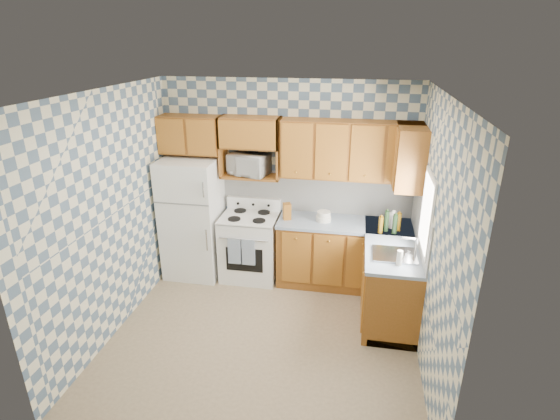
% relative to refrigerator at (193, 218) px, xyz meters
% --- Properties ---
extents(floor, '(3.40, 3.40, 0.00)m').
position_rel_refrigerator_xyz_m(floor, '(1.27, -1.25, -0.84)').
color(floor, '#7A654C').
rests_on(floor, ground).
extents(back_wall, '(3.40, 0.02, 2.70)m').
position_rel_refrigerator_xyz_m(back_wall, '(1.27, 0.35, 0.51)').
color(back_wall, slate).
rests_on(back_wall, ground).
extents(right_wall, '(0.02, 3.20, 2.70)m').
position_rel_refrigerator_xyz_m(right_wall, '(2.97, -1.25, 0.51)').
color(right_wall, slate).
rests_on(right_wall, ground).
extents(backsplash_back, '(2.60, 0.02, 0.56)m').
position_rel_refrigerator_xyz_m(backsplash_back, '(1.68, 0.34, 0.36)').
color(backsplash_back, white).
rests_on(backsplash_back, back_wall).
extents(backsplash_right, '(0.02, 1.60, 0.56)m').
position_rel_refrigerator_xyz_m(backsplash_right, '(2.96, -0.45, 0.36)').
color(backsplash_right, white).
rests_on(backsplash_right, right_wall).
extents(refrigerator, '(0.75, 0.70, 1.68)m').
position_rel_refrigerator_xyz_m(refrigerator, '(0.00, 0.00, 0.00)').
color(refrigerator, white).
rests_on(refrigerator, floor).
extents(stove_body, '(0.76, 0.65, 0.90)m').
position_rel_refrigerator_xyz_m(stove_body, '(0.80, 0.03, -0.39)').
color(stove_body, white).
rests_on(stove_body, floor).
extents(cooktop, '(0.76, 0.65, 0.02)m').
position_rel_refrigerator_xyz_m(cooktop, '(0.80, 0.03, 0.07)').
color(cooktop, silver).
rests_on(cooktop, stove_body).
extents(backguard, '(0.76, 0.08, 0.17)m').
position_rel_refrigerator_xyz_m(backguard, '(0.80, 0.30, 0.16)').
color(backguard, white).
rests_on(backguard, cooktop).
extents(dish_towel_left, '(0.17, 0.02, 0.37)m').
position_rel_refrigerator_xyz_m(dish_towel_left, '(0.68, -0.32, -0.29)').
color(dish_towel_left, navy).
rests_on(dish_towel_left, stove_body).
extents(dish_towel_right, '(0.17, 0.02, 0.37)m').
position_rel_refrigerator_xyz_m(dish_towel_right, '(0.87, -0.32, -0.29)').
color(dish_towel_right, navy).
rests_on(dish_towel_right, stove_body).
extents(base_cabinets_back, '(1.75, 0.60, 0.88)m').
position_rel_refrigerator_xyz_m(base_cabinets_back, '(2.10, 0.05, -0.40)').
color(base_cabinets_back, brown).
rests_on(base_cabinets_back, floor).
extents(base_cabinets_right, '(0.60, 1.60, 0.88)m').
position_rel_refrigerator_xyz_m(base_cabinets_right, '(2.67, -0.45, -0.40)').
color(base_cabinets_right, brown).
rests_on(base_cabinets_right, floor).
extents(countertop_back, '(1.77, 0.63, 0.04)m').
position_rel_refrigerator_xyz_m(countertop_back, '(2.10, 0.05, 0.06)').
color(countertop_back, gray).
rests_on(countertop_back, base_cabinets_back).
extents(countertop_right, '(0.63, 1.60, 0.04)m').
position_rel_refrigerator_xyz_m(countertop_right, '(2.67, -0.45, 0.06)').
color(countertop_right, gray).
rests_on(countertop_right, base_cabinets_right).
extents(upper_cabinets_back, '(1.75, 0.33, 0.74)m').
position_rel_refrigerator_xyz_m(upper_cabinets_back, '(2.10, 0.19, 1.01)').
color(upper_cabinets_back, brown).
rests_on(upper_cabinets_back, back_wall).
extents(upper_cabinets_fridge, '(0.82, 0.33, 0.50)m').
position_rel_refrigerator_xyz_m(upper_cabinets_fridge, '(-0.02, 0.19, 1.13)').
color(upper_cabinets_fridge, brown).
rests_on(upper_cabinets_fridge, back_wall).
extents(upper_cabinets_right, '(0.33, 0.70, 0.74)m').
position_rel_refrigerator_xyz_m(upper_cabinets_right, '(2.81, 0.00, 1.01)').
color(upper_cabinets_right, brown).
rests_on(upper_cabinets_right, right_wall).
extents(microwave_shelf, '(0.80, 0.33, 0.03)m').
position_rel_refrigerator_xyz_m(microwave_shelf, '(0.80, 0.19, 0.60)').
color(microwave_shelf, brown).
rests_on(microwave_shelf, back_wall).
extents(microwave, '(0.58, 0.46, 0.28)m').
position_rel_refrigerator_xyz_m(microwave, '(0.77, 0.21, 0.75)').
color(microwave, white).
rests_on(microwave, microwave_shelf).
extents(sink, '(0.48, 0.40, 0.03)m').
position_rel_refrigerator_xyz_m(sink, '(2.67, -0.80, 0.09)').
color(sink, '#B7B7BC').
rests_on(sink, countertop_right).
extents(window, '(0.02, 0.66, 0.86)m').
position_rel_refrigerator_xyz_m(window, '(2.96, -0.80, 0.61)').
color(window, silver).
rests_on(window, right_wall).
extents(bottle_0, '(0.06, 0.06, 0.27)m').
position_rel_refrigerator_xyz_m(bottle_0, '(2.61, -0.14, 0.21)').
color(bottle_0, black).
rests_on(bottle_0, countertop_back).
extents(bottle_1, '(0.06, 0.06, 0.25)m').
position_rel_refrigerator_xyz_m(bottle_1, '(2.71, -0.20, 0.20)').
color(bottle_1, black).
rests_on(bottle_1, countertop_back).
extents(bottle_2, '(0.06, 0.06, 0.23)m').
position_rel_refrigerator_xyz_m(bottle_2, '(2.76, -0.10, 0.20)').
color(bottle_2, '#66440A').
rests_on(bottle_2, countertop_back).
extents(bottle_3, '(0.06, 0.06, 0.21)m').
position_rel_refrigerator_xyz_m(bottle_3, '(2.54, -0.21, 0.19)').
color(bottle_3, '#66440A').
rests_on(bottle_3, countertop_back).
extents(knife_block, '(0.13, 0.13, 0.22)m').
position_rel_refrigerator_xyz_m(knife_block, '(1.32, 0.01, 0.19)').
color(knife_block, brown).
rests_on(knife_block, countertop_back).
extents(electric_kettle, '(0.14, 0.14, 0.18)m').
position_rel_refrigerator_xyz_m(electric_kettle, '(2.70, -0.00, 0.17)').
color(electric_kettle, white).
rests_on(electric_kettle, countertop_back).
extents(food_containers, '(0.20, 0.20, 0.13)m').
position_rel_refrigerator_xyz_m(food_containers, '(1.81, 0.04, 0.15)').
color(food_containers, beige).
rests_on(food_containers, countertop_back).
extents(soap_bottle, '(0.06, 0.06, 0.17)m').
position_rel_refrigerator_xyz_m(soap_bottle, '(2.71, -1.02, 0.17)').
color(soap_bottle, beige).
rests_on(soap_bottle, countertop_right).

